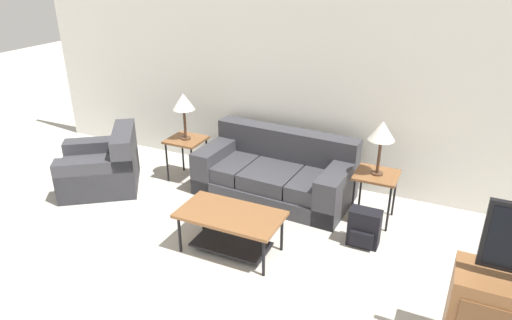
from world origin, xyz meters
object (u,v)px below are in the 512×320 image
Objects in this scene: side_table_left at (186,144)px; backpack at (364,228)px; table_lamp_left at (183,103)px; table_lamp_right at (382,132)px; coffee_table at (231,223)px; side_table_right at (376,179)px; couch at (276,174)px; armchair at (103,168)px.

backpack is (2.64, -0.58, -0.33)m from side_table_left.
table_lamp_left reaches higher than side_table_left.
table_lamp_right is at bearing 92.01° from backpack.
side_table_left is 0.59m from table_lamp_left.
table_lamp_left is (0.00, 0.00, 0.59)m from side_table_left.
table_lamp_right reaches higher than backpack.
coffee_table is 1.81× the size of side_table_left.
side_table_right is 1.44× the size of backpack.
couch is at bearing 152.96° from backpack.
armchair is (-2.23, -0.79, -0.01)m from couch.
couch is 1.56m from table_lamp_right.
couch is 1.56m from table_lamp_left.
table_lamp_right is (1.24, 1.29, 0.78)m from coffee_table.
armchair is 3.56m from backpack.
table_lamp_right is at bearing 11.02° from armchair.
couch is 1.33m from side_table_right.
couch is 1.49m from backpack.
coffee_table is 1.46m from backpack.
side_table_right is 0.66m from backpack.
side_table_left and side_table_right have the same top height.
side_table_right reaches higher than backpack.
table_lamp_left is (-1.38, 1.29, 0.78)m from coffee_table.
coffee_table is (2.29, -0.60, 0.06)m from armchair.
side_table_left is (0.91, 0.69, 0.26)m from armchair.
side_table_right reaches higher than coffee_table.
table_lamp_left is at bearing 36.99° from armchair.
armchair is at bearing -160.47° from couch.
side_table_right is (1.31, -0.10, 0.25)m from couch.
armchair reaches higher than backpack.
armchair is at bearing -168.98° from table_lamp_right.
coffee_table is 1.81× the size of side_table_right.
coffee_table is at bearing -133.91° from side_table_right.
coffee_table is 1.90m from side_table_left.
table_lamp_left is (0.91, 0.69, 0.85)m from armchair.
couch reaches higher than side_table_right.
couch is at bearing 4.43° from table_lamp_left.
table_lamp_right is (2.62, 0.00, 0.00)m from table_lamp_left.
side_table_right is 0.94× the size of table_lamp_right.
side_table_left is 2.72m from backpack.
coffee_table is 1.96m from table_lamp_right.
backpack is at bearing -12.30° from table_lamp_left.
armchair is 1.42m from table_lamp_left.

